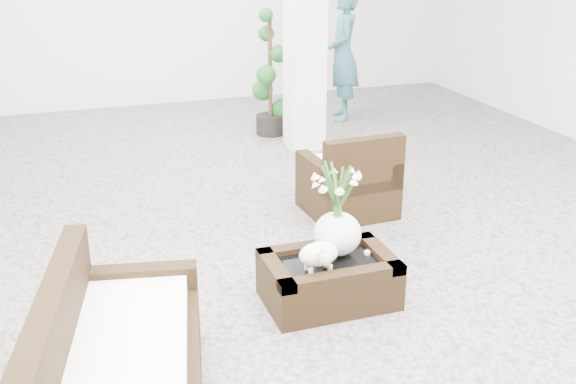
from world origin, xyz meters
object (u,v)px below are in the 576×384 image
object	(u,v)px
topiary	(270,74)
loveseat	(125,358)
armchair	(348,171)
coffee_table	(329,281)

from	to	relation	value
topiary	loveseat	bearing A→B (deg)	-115.34
topiary	armchair	bearing A→B (deg)	-92.20
coffee_table	loveseat	size ratio (longest dim) A/B	0.57
coffee_table	loveseat	bearing A→B (deg)	-149.61
coffee_table	armchair	bearing A→B (deg)	61.97
loveseat	topiary	distance (m)	5.57
coffee_table	topiary	bearing A→B (deg)	77.96
armchair	topiary	world-z (taller)	topiary
topiary	coffee_table	bearing A→B (deg)	-102.04
coffee_table	topiary	world-z (taller)	topiary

